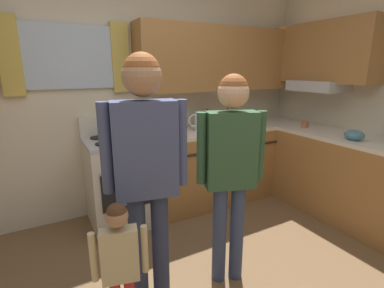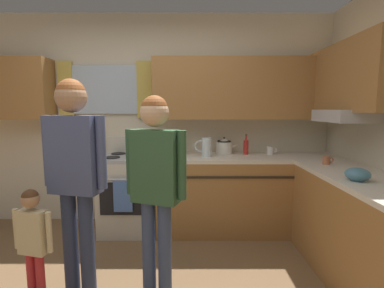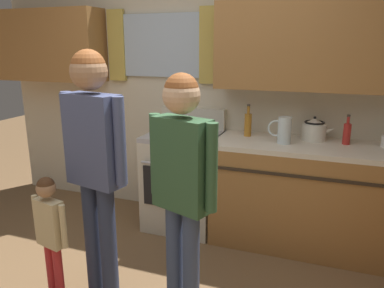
# 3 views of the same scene
# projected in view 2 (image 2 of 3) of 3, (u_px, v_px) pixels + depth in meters

# --- Properties ---
(back_wall_unit) EXTENTS (4.60, 0.42, 2.60)m
(back_wall_unit) POSITION_uv_depth(u_px,v_px,m) (151.00, 108.00, 3.50)
(back_wall_unit) COLOR beige
(back_wall_unit) RESTS_ON ground
(kitchen_counter_run) EXTENTS (2.11, 2.23, 0.90)m
(kitchen_counter_run) POSITION_uv_depth(u_px,v_px,m) (288.00, 207.00, 2.88)
(kitchen_counter_run) COLOR #9E6B38
(kitchen_counter_run) RESTS_ON ground
(stove_oven) EXTENTS (0.64, 0.67, 1.10)m
(stove_oven) POSITION_uv_depth(u_px,v_px,m) (130.00, 191.00, 3.36)
(stove_oven) COLOR beige
(stove_oven) RESTS_ON ground
(bottle_sauce_red) EXTENTS (0.06, 0.06, 0.25)m
(bottle_sauce_red) POSITION_uv_depth(u_px,v_px,m) (246.00, 147.00, 3.39)
(bottle_sauce_red) COLOR red
(bottle_sauce_red) RESTS_ON kitchen_counter_run
(bottle_oil_amber) EXTENTS (0.06, 0.06, 0.29)m
(bottle_oil_amber) POSITION_uv_depth(u_px,v_px,m) (178.00, 145.00, 3.39)
(bottle_oil_amber) COLOR #B27223
(bottle_oil_amber) RESTS_ON kitchen_counter_run
(cup_terracotta) EXTENTS (0.11, 0.07, 0.08)m
(cup_terracotta) POSITION_uv_depth(u_px,v_px,m) (327.00, 160.00, 2.80)
(cup_terracotta) COLOR #B76642
(cup_terracotta) RESTS_ON kitchen_counter_run
(mug_ceramic_white) EXTENTS (0.13, 0.08, 0.09)m
(mug_ceramic_white) POSITION_uv_depth(u_px,v_px,m) (271.00, 150.00, 3.40)
(mug_ceramic_white) COLOR white
(mug_ceramic_white) RESTS_ON kitchen_counter_run
(stovetop_kettle) EXTENTS (0.27, 0.20, 0.21)m
(stovetop_kettle) POSITION_uv_depth(u_px,v_px,m) (224.00, 146.00, 3.44)
(stovetop_kettle) COLOR silver
(stovetop_kettle) RESTS_ON kitchen_counter_run
(water_pitcher) EXTENTS (0.19, 0.11, 0.22)m
(water_pitcher) POSITION_uv_depth(u_px,v_px,m) (206.00, 147.00, 3.25)
(water_pitcher) COLOR silver
(water_pitcher) RESTS_ON kitchen_counter_run
(mixing_bowl) EXTENTS (0.18, 0.18, 0.10)m
(mixing_bowl) POSITION_uv_depth(u_px,v_px,m) (358.00, 175.00, 2.16)
(mixing_bowl) COLOR teal
(mixing_bowl) RESTS_ON kitchen_counter_run
(adult_holding_child) EXTENTS (0.51, 0.24, 1.67)m
(adult_holding_child) POSITION_uv_depth(u_px,v_px,m) (75.00, 163.00, 2.10)
(adult_holding_child) COLOR #2D3856
(adult_holding_child) RESTS_ON ground
(adult_in_plaid) EXTENTS (0.46, 0.25, 1.55)m
(adult_in_plaid) POSITION_uv_depth(u_px,v_px,m) (156.00, 174.00, 2.07)
(adult_in_plaid) COLOR #38476B
(adult_in_plaid) RESTS_ON ground
(small_child) EXTENTS (0.30, 0.13, 0.90)m
(small_child) POSITION_uv_depth(u_px,v_px,m) (33.00, 236.00, 1.97)
(small_child) COLOR red
(small_child) RESTS_ON ground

